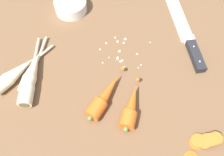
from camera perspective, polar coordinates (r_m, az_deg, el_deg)
ground_plane at (r=73.40cm, az=0.34°, el=-0.05°), size 120.00×90.00×4.00cm
chefs_knife at (r=85.37cm, az=16.45°, el=11.52°), size 15.83×33.53×4.18cm
whole_carrot at (r=66.02cm, az=-1.82°, el=-4.37°), size 8.40×18.22×4.20cm
whole_carrot_second at (r=64.89cm, az=4.52°, el=-6.86°), size 4.53×16.26×4.20cm
parsnip_front at (r=72.35cm, az=-18.93°, el=-0.56°), size 7.36×23.46×4.00cm
parsnip_mid_left at (r=74.94cm, az=-21.89°, el=0.91°), size 11.89×19.79×4.00cm
parsnip_mid_right at (r=73.60cm, az=-18.33°, el=1.35°), size 4.84×20.53×4.00cm
carrot_slice_stack at (r=67.16cm, az=21.13°, el=-13.61°), size 7.84×5.24×2.81cm
prep_bowl at (r=87.88cm, az=-9.72°, el=16.48°), size 11.00×11.00×4.00cm
mince_crumbs at (r=76.23cm, az=2.04°, el=6.51°), size 15.58×11.60×0.88cm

